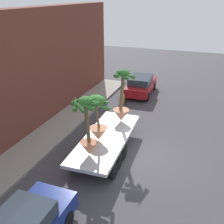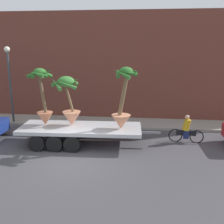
{
  "view_description": "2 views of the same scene",
  "coord_description": "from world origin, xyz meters",
  "px_view_note": "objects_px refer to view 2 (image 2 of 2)",
  "views": [
    {
      "loc": [
        -11.77,
        -2.56,
        7.99
      ],
      "look_at": [
        1.93,
        2.6,
        1.49
      ],
      "focal_mm": 43.15,
      "sensor_mm": 36.0,
      "label": 1
    },
    {
      "loc": [
        3.01,
        -10.66,
        5.1
      ],
      "look_at": [
        1.51,
        2.34,
        1.76
      ],
      "focal_mm": 42.61,
      "sensor_mm": 36.0,
      "label": 2
    }
  ],
  "objects_px": {
    "flatbed_trailer": "(75,131)",
    "cyclist": "(186,130)",
    "potted_palm_rear": "(123,103)",
    "potted_palm_middle": "(69,101)",
    "street_lamp": "(9,75)",
    "potted_palm_front": "(43,98)"
  },
  "relations": [
    {
      "from": "flatbed_trailer",
      "to": "street_lamp",
      "type": "bearing_deg",
      "value": 147.58
    },
    {
      "from": "potted_palm_front",
      "to": "street_lamp",
      "type": "relative_size",
      "value": 0.61
    },
    {
      "from": "potted_palm_front",
      "to": "potted_palm_middle",
      "type": "bearing_deg",
      "value": 4.34
    },
    {
      "from": "potted_palm_rear",
      "to": "potted_palm_front",
      "type": "relative_size",
      "value": 1.04
    },
    {
      "from": "potted_palm_rear",
      "to": "cyclist",
      "type": "xyz_separation_m",
      "value": [
        3.31,
        1.11,
        -1.62
      ]
    },
    {
      "from": "flatbed_trailer",
      "to": "cyclist",
      "type": "relative_size",
      "value": 3.95
    },
    {
      "from": "flatbed_trailer",
      "to": "cyclist",
      "type": "bearing_deg",
      "value": 9.89
    },
    {
      "from": "flatbed_trailer",
      "to": "street_lamp",
      "type": "distance_m",
      "value": 6.4
    },
    {
      "from": "potted_palm_front",
      "to": "cyclist",
      "type": "relative_size",
      "value": 1.61
    },
    {
      "from": "potted_palm_middle",
      "to": "street_lamp",
      "type": "height_order",
      "value": "street_lamp"
    },
    {
      "from": "potted_palm_rear",
      "to": "street_lamp",
      "type": "relative_size",
      "value": 0.64
    },
    {
      "from": "cyclist",
      "to": "street_lamp",
      "type": "relative_size",
      "value": 0.38
    },
    {
      "from": "cyclist",
      "to": "potted_palm_middle",
      "type": "bearing_deg",
      "value": -172.89
    },
    {
      "from": "potted_palm_rear",
      "to": "street_lamp",
      "type": "xyz_separation_m",
      "value": [
        -7.45,
        3.26,
        0.94
      ]
    },
    {
      "from": "potted_palm_middle",
      "to": "potted_palm_rear",
      "type": "bearing_deg",
      "value": -6.91
    },
    {
      "from": "potted_palm_rear",
      "to": "potted_palm_middle",
      "type": "height_order",
      "value": "potted_palm_rear"
    },
    {
      "from": "potted_palm_front",
      "to": "street_lamp",
      "type": "height_order",
      "value": "street_lamp"
    },
    {
      "from": "potted_palm_middle",
      "to": "street_lamp",
      "type": "relative_size",
      "value": 0.53
    },
    {
      "from": "potted_palm_rear",
      "to": "cyclist",
      "type": "relative_size",
      "value": 1.68
    },
    {
      "from": "potted_palm_middle",
      "to": "cyclist",
      "type": "bearing_deg",
      "value": 7.11
    },
    {
      "from": "flatbed_trailer",
      "to": "potted_palm_middle",
      "type": "bearing_deg",
      "value": 145.38
    },
    {
      "from": "potted_palm_front",
      "to": "street_lamp",
      "type": "bearing_deg",
      "value": 137.35
    }
  ]
}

